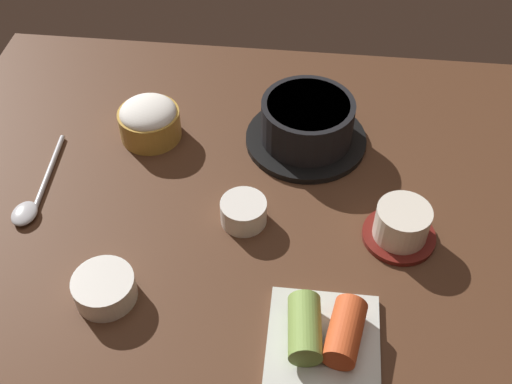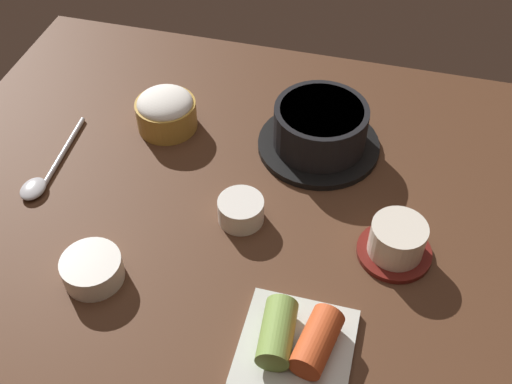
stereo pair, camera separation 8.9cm
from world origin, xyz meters
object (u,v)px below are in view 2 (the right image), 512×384
tea_cup_with_saucer (397,241)px  side_bowl_near (92,269)px  rice_bowl (166,111)px  stone_pot (320,129)px  kimchi_plate (297,341)px  banchan_cup_center (241,210)px  spoon (43,176)px

tea_cup_with_saucer → side_bowl_near: tea_cup_with_saucer is taller
rice_bowl → tea_cup_with_saucer: (39.08, -17.19, -0.61)cm
stone_pot → kimchi_plate: stone_pot is taller
banchan_cup_center → spoon: (-31.16, 0.06, -1.36)cm
stone_pot → banchan_cup_center: (-7.90, -17.68, -1.83)cm
kimchi_plate → side_bowl_near: 28.25cm
side_bowl_near → stone_pot: bearing=53.6°
kimchi_plate → spoon: 46.97cm
banchan_cup_center → stone_pot: bearing=65.9°
tea_cup_with_saucer → spoon: bearing=179.1°
rice_bowl → banchan_cup_center: 23.83cm
stone_pot → side_bowl_near: 40.33cm
tea_cup_with_saucer → banchan_cup_center: size_ratio=1.55×
banchan_cup_center → side_bowl_near: (-16.01, -14.74, -0.06)cm
rice_bowl → side_bowl_near: 31.24cm
rice_bowl → side_bowl_near: size_ratio=1.23×
kimchi_plate → tea_cup_with_saucer: bearing=60.7°
side_bowl_near → spoon: bearing=135.7°
kimchi_plate → stone_pot: bearing=96.5°
stone_pot → tea_cup_with_saucer: stone_pot is taller
banchan_cup_center → kimchi_plate: 21.95cm
spoon → tea_cup_with_saucer: bearing=-0.9°
stone_pot → side_bowl_near: bearing=-126.4°
stone_pot → banchan_cup_center: size_ratio=2.94×
stone_pot → tea_cup_with_saucer: 23.17cm
side_bowl_near → spoon: 21.23cm
rice_bowl → side_bowl_near: bearing=-87.8°
kimchi_plate → spoon: (-43.17, 18.45, -1.38)cm
tea_cup_with_saucer → spoon: (-53.05, 0.82, -2.09)cm
stone_pot → side_bowl_near: size_ratio=2.42×
rice_bowl → spoon: rice_bowl is taller
banchan_cup_center → spoon: bearing=179.9°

